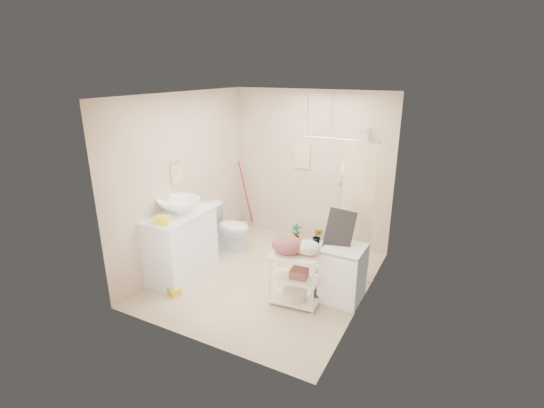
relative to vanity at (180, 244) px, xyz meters
The scene contains 23 objects.
floor 1.35m from the vanity, 22.66° to the left, with size 3.20×3.20×0.00m, color beige.
ceiling 2.46m from the vanity, 22.66° to the left, with size 2.80×3.20×0.04m, color silver.
wall_back 2.52m from the vanity, 60.90° to the left, with size 2.80×0.04×2.60m, color beige.
wall_front 1.80m from the vanity, 43.89° to the right, with size 2.80×0.04×2.60m, color beige.
wall_left 0.97m from the vanity, 116.37° to the left, with size 0.04×3.20×2.60m, color beige.
wall_right 2.73m from the vanity, 10.71° to the left, with size 0.04×3.20×2.60m, color beige.
vanity is the anchor object (origin of this frame).
sink 0.59m from the vanity, 75.49° to the left, with size 0.60×0.60×0.21m, color white.
counter_basket 0.68m from the vanity, 77.77° to the right, with size 0.18×0.14×0.10m, color yellow.
floor_basket 0.69m from the vanity, 62.54° to the right, with size 0.27×0.21×0.14m, color gold.
toilet 1.08m from the vanity, 83.58° to the left, with size 0.44×0.76×0.78m, color silver.
mop 1.95m from the vanity, 93.02° to the left, with size 0.13×0.13×1.35m, color #AC1625, non-canonical shape.
potted_plant_a 2.15m from the vanity, 61.69° to the left, with size 0.17×0.11×0.32m, color #955E37.
potted_plant_b 2.37m from the vanity, 53.15° to the left, with size 0.18×0.14×0.32m, color #9C412A.
hanging_towel 2.51m from the vanity, 63.93° to the left, with size 0.28×0.03×0.42m, color beige.
towel_ring 1.05m from the vanity, 127.74° to the left, with size 0.04×0.22×0.34m, color #DBCC85, non-canonical shape.
tp_holder 0.62m from the vanity, 110.52° to the left, with size 0.08×0.12×0.14m, color white, non-canonical shape.
shower 2.59m from the vanity, 37.35° to the left, with size 1.10×1.10×2.10m, color white, non-canonical shape.
shampoo_bottle_a 2.83m from the vanity, 48.54° to the left, with size 0.08×0.08×0.22m, color white.
shampoo_bottle_b 2.92m from the vanity, 46.77° to the left, with size 0.08×0.08×0.18m, color #425CB8.
washing_machine 2.35m from the vanity, 11.75° to the left, with size 0.51×0.53×0.74m, color white.
laundry_rack 1.79m from the vanity, ahead, with size 0.62×0.36×0.85m, color #EFE6CD, non-canonical shape.
ironing_board 2.23m from the vanity, 11.64° to the left, with size 0.35×0.10×1.25m, color black, non-canonical shape.
Camera 1 is at (2.42, -4.49, 2.92)m, focal length 26.00 mm.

